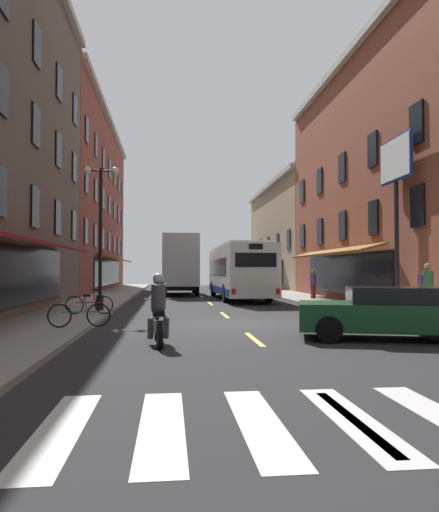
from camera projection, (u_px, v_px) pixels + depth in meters
The scene contains 16 objects.
ground_plane at pixel (235, 325), 15.46m from camera, with size 34.80×80.00×0.10m, color #28282B.
lane_centre_dashes at pixel (236, 324), 15.22m from camera, with size 0.14×73.90×0.01m.
crosswalk_near at pixel (353, 419), 5.52m from camera, with size 7.10×2.80×0.01m.
sidewalk_left at pixel (47, 324), 14.85m from camera, with size 3.00×80.00×0.14m, color gray.
sidewalk_right at pixel (409, 320), 16.08m from camera, with size 3.00×80.00×0.14m, color gray.
billboard_sign at pixel (396, 179), 19.44m from camera, with size 0.40×2.63×7.03m.
transit_bus at pixel (238, 271), 28.91m from camera, with size 2.70×11.30×3.25m.
box_truck at pixel (180, 265), 33.74m from camera, with size 2.52×7.48×4.13m.
sedan_near at pixel (394, 312), 11.96m from camera, with size 4.94×2.96×1.31m.
sedan_mid at pixel (178, 282), 43.72m from camera, with size 2.02×4.81×1.26m.
motorcycle_rider at pixel (158, 314), 11.20m from camera, with size 0.62×2.07×1.66m.
bicycle_near at pixel (89, 304), 17.35m from camera, with size 1.71×0.48×0.91m.
bicycle_mid at pixel (79, 314), 13.35m from camera, with size 1.71×0.48×0.91m.
pedestrian_near at pixel (428, 288), 16.69m from camera, with size 0.47×0.52×1.84m.
pedestrian_mid at pixel (313, 284), 27.16m from camera, with size 0.36×0.36×1.61m.
street_lamp_twin at pixel (100, 231), 19.15m from camera, with size 1.42×0.32×5.76m.
Camera 1 is at (-2.12, -15.39, 1.73)m, focal length 33.54 mm.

